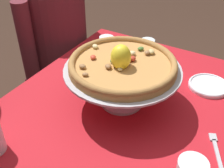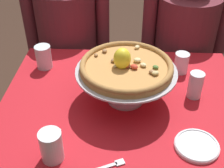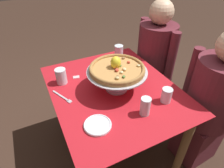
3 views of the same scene
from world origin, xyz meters
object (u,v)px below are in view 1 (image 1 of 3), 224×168
(pizza_stand, at_px, (122,77))
(pizza, at_px, (123,64))
(water_glass_back_right, at_px, (107,48))
(diner_right, at_px, (57,55))
(dinner_fork, at_px, (217,153))
(water_glass_side_right, at_px, (147,54))
(side_plate, at_px, (209,85))

(pizza_stand, relative_size, pizza, 1.10)
(water_glass_back_right, distance_m, diner_right, 0.44)
(dinner_fork, bearing_deg, pizza, 79.28)
(pizza_stand, height_order, water_glass_back_right, pizza_stand)
(pizza, relative_size, water_glass_side_right, 3.14)
(pizza_stand, distance_m, side_plate, 0.39)
(pizza_stand, relative_size, water_glass_side_right, 3.45)
(pizza, distance_m, water_glass_back_right, 0.38)
(pizza, bearing_deg, side_plate, -44.55)
(water_glass_back_right, xyz_separation_m, dinner_fork, (-0.34, -0.61, -0.04))
(water_glass_side_right, xyz_separation_m, dinner_fork, (-0.38, -0.42, -0.05))
(water_glass_side_right, xyz_separation_m, side_plate, (-0.04, -0.30, -0.04))
(pizza, xyz_separation_m, side_plate, (0.27, -0.26, -0.17))
(pizza, height_order, side_plate, pizza)
(dinner_fork, bearing_deg, water_glass_side_right, 48.07)
(pizza_stand, distance_m, dinner_fork, 0.40)
(pizza, height_order, diner_right, diner_right)
(side_plate, bearing_deg, pizza, 135.45)
(side_plate, bearing_deg, pizza_stand, 135.39)
(pizza, distance_m, dinner_fork, 0.42)
(water_glass_back_right, relative_size, side_plate, 0.62)
(water_glass_side_right, bearing_deg, diner_right, 85.85)
(pizza_stand, relative_size, side_plate, 2.57)
(pizza, relative_size, water_glass_back_right, 3.76)
(water_glass_side_right, height_order, water_glass_back_right, water_glass_side_right)
(water_glass_side_right, distance_m, dinner_fork, 0.57)
(dinner_fork, bearing_deg, diner_right, 67.36)
(pizza_stand, distance_m, water_glass_back_right, 0.36)
(pizza_stand, bearing_deg, water_glass_back_right, 40.69)
(water_glass_back_right, height_order, dinner_fork, water_glass_back_right)
(water_glass_back_right, height_order, side_plate, water_glass_back_right)
(dinner_fork, bearing_deg, side_plate, 19.15)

